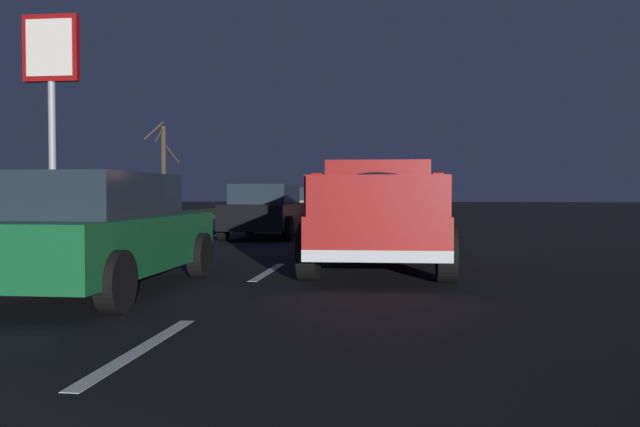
{
  "coord_description": "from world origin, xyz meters",
  "views": [
    {
      "loc": [
        -1.07,
        -2.09,
        1.28
      ],
      "look_at": [
        9.66,
        -0.82,
        0.95
      ],
      "focal_mm": 36.86,
      "sensor_mm": 36.0,
      "label": 1
    }
  ],
  "objects_px": {
    "pickup_truck": "(377,211)",
    "gas_price_sign": "(51,69)",
    "sedan_red": "(393,206)",
    "bare_tree_far": "(163,168)",
    "sedan_tan": "(310,204)",
    "sedan_green": "(96,232)",
    "sedan_black": "(267,210)"
  },
  "relations": [
    {
      "from": "pickup_truck",
      "to": "gas_price_sign",
      "type": "bearing_deg",
      "value": 50.06
    },
    {
      "from": "sedan_red",
      "to": "gas_price_sign",
      "type": "distance_m",
      "value": 13.35
    },
    {
      "from": "sedan_red",
      "to": "bare_tree_far",
      "type": "xyz_separation_m",
      "value": [
        9.42,
        12.89,
        1.91
      ]
    },
    {
      "from": "sedan_tan",
      "to": "gas_price_sign",
      "type": "height_order",
      "value": "gas_price_sign"
    },
    {
      "from": "sedan_tan",
      "to": "sedan_red",
      "type": "distance_m",
      "value": 4.85
    },
    {
      "from": "sedan_green",
      "to": "bare_tree_far",
      "type": "relative_size",
      "value": 0.83
    },
    {
      "from": "sedan_black",
      "to": "gas_price_sign",
      "type": "height_order",
      "value": "gas_price_sign"
    },
    {
      "from": "pickup_truck",
      "to": "gas_price_sign",
      "type": "distance_m",
      "value": 15.1
    },
    {
      "from": "sedan_tan",
      "to": "sedan_green",
      "type": "xyz_separation_m",
      "value": [
        -21.14,
        -0.04,
        0.0
      ]
    },
    {
      "from": "sedan_green",
      "to": "gas_price_sign",
      "type": "height_order",
      "value": "gas_price_sign"
    },
    {
      "from": "sedan_tan",
      "to": "gas_price_sign",
      "type": "relative_size",
      "value": 0.61
    },
    {
      "from": "sedan_black",
      "to": "gas_price_sign",
      "type": "bearing_deg",
      "value": 76.44
    },
    {
      "from": "sedan_red",
      "to": "bare_tree_far",
      "type": "bearing_deg",
      "value": 53.84
    },
    {
      "from": "sedan_red",
      "to": "sedan_green",
      "type": "relative_size",
      "value": 1.0
    },
    {
      "from": "sedan_tan",
      "to": "pickup_truck",
      "type": "bearing_deg",
      "value": -168.66
    },
    {
      "from": "sedan_black",
      "to": "bare_tree_far",
      "type": "bearing_deg",
      "value": 28.92
    },
    {
      "from": "pickup_truck",
      "to": "sedan_green",
      "type": "xyz_separation_m",
      "value": [
        -3.3,
        3.54,
        -0.2
      ]
    },
    {
      "from": "pickup_truck",
      "to": "sedan_tan",
      "type": "distance_m",
      "value": 18.2
    },
    {
      "from": "bare_tree_far",
      "to": "pickup_truck",
      "type": "bearing_deg",
      "value": -152.29
    },
    {
      "from": "sedan_tan",
      "to": "bare_tree_far",
      "type": "relative_size",
      "value": 0.83
    },
    {
      "from": "bare_tree_far",
      "to": "gas_price_sign",
      "type": "bearing_deg",
      "value": -173.73
    },
    {
      "from": "sedan_red",
      "to": "sedan_black",
      "type": "bearing_deg",
      "value": 153.78
    },
    {
      "from": "sedan_black",
      "to": "sedan_red",
      "type": "relative_size",
      "value": 1.0
    },
    {
      "from": "bare_tree_far",
      "to": "sedan_black",
      "type": "bearing_deg",
      "value": -151.08
    },
    {
      "from": "pickup_truck",
      "to": "sedan_green",
      "type": "height_order",
      "value": "pickup_truck"
    },
    {
      "from": "pickup_truck",
      "to": "bare_tree_far",
      "type": "xyz_separation_m",
      "value": [
        24.2,
        12.71,
        1.71
      ]
    },
    {
      "from": "sedan_black",
      "to": "sedan_green",
      "type": "distance_m",
      "value": 10.73
    },
    {
      "from": "pickup_truck",
      "to": "sedan_black",
      "type": "bearing_deg",
      "value": 24.87
    },
    {
      "from": "pickup_truck",
      "to": "sedan_red",
      "type": "bearing_deg",
      "value": -0.68
    },
    {
      "from": "gas_price_sign",
      "to": "pickup_truck",
      "type": "bearing_deg",
      "value": -129.94
    },
    {
      "from": "sedan_red",
      "to": "sedan_green",
      "type": "distance_m",
      "value": 18.46
    },
    {
      "from": "sedan_tan",
      "to": "sedan_green",
      "type": "bearing_deg",
      "value": -179.9
    }
  ]
}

